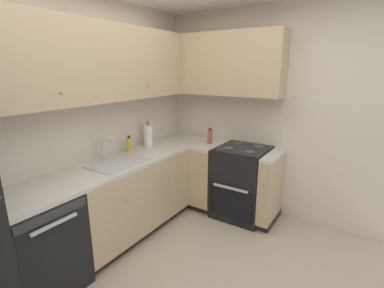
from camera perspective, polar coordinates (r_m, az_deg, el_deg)
name	(u,v)px	position (r m, az deg, el deg)	size (l,w,h in m)	color
wall_back	(70,127)	(3.01, -23.65, 3.19)	(3.64, 0.05, 2.54)	beige
wall_right	(279,116)	(3.58, 17.33, 5.49)	(0.05, 3.13, 2.54)	beige
dishwasher	(37,246)	(2.75, -29.10, -17.67)	(0.60, 0.63, 0.85)	black
lower_cabinets_back	(129,197)	(3.28, -12.67, -10.56)	(1.50, 0.62, 0.85)	tan
countertop_back	(127,161)	(3.11, -13.13, -3.31)	(2.70, 0.60, 0.04)	beige
lower_cabinets_right	(229,181)	(3.68, 7.56, -7.41)	(0.62, 1.06, 0.85)	tan
countertop_right	(230,148)	(3.53, 7.78, -0.86)	(0.60, 1.06, 0.03)	beige
oven_range	(242,181)	(3.62, 10.15, -7.53)	(0.68, 0.62, 1.03)	black
upper_cabinets_back	(98,63)	(2.96, -18.60, 15.40)	(2.38, 0.34, 0.75)	tan
upper_cabinets_right	(220,64)	(3.63, 5.82, 15.89)	(0.32, 1.59, 0.75)	tan
sink	(119,167)	(3.01, -14.72, -4.54)	(0.58, 0.40, 0.10)	#B7B7BC
faucet	(104,147)	(3.11, -17.49, -0.66)	(0.07, 0.16, 0.23)	silver
soap_bottle	(129,145)	(3.36, -12.70, -0.12)	(0.06, 0.06, 0.19)	gold
paper_towel_roll	(148,135)	(3.55, -8.96, 1.73)	(0.11, 0.11, 0.33)	white
oil_bottle	(210,137)	(3.63, 3.70, 1.53)	(0.06, 0.06, 0.21)	#BF4C3F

